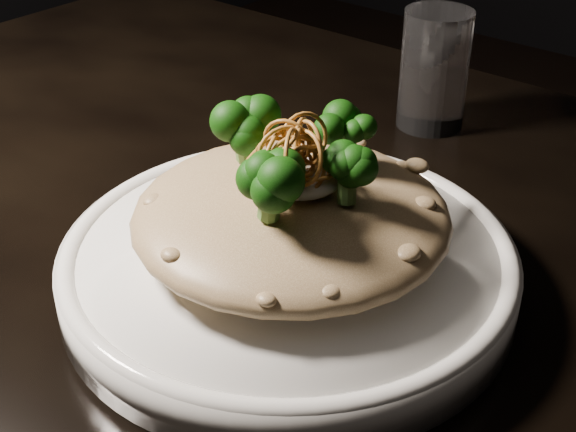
% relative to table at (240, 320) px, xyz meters
% --- Properties ---
extents(table, '(1.10, 0.80, 0.75)m').
position_rel_table_xyz_m(table, '(0.00, 0.00, 0.00)').
color(table, black).
rests_on(table, ground).
extents(plate, '(0.30, 0.30, 0.03)m').
position_rel_table_xyz_m(plate, '(0.07, -0.03, 0.10)').
color(plate, white).
rests_on(plate, table).
extents(risotto, '(0.20, 0.20, 0.04)m').
position_rel_table_xyz_m(risotto, '(0.07, -0.02, 0.14)').
color(risotto, brown).
rests_on(risotto, plate).
extents(broccoli, '(0.12, 0.12, 0.04)m').
position_rel_table_xyz_m(broccoli, '(0.07, -0.02, 0.18)').
color(broccoli, black).
rests_on(broccoli, risotto).
extents(cheese, '(0.06, 0.06, 0.02)m').
position_rel_table_xyz_m(cheese, '(0.07, -0.02, 0.17)').
color(cheese, white).
rests_on(cheese, risotto).
extents(shallots, '(0.06, 0.06, 0.04)m').
position_rel_table_xyz_m(shallots, '(0.08, -0.03, 0.19)').
color(shallots, brown).
rests_on(shallots, cheese).
extents(drinking_glass, '(0.07, 0.07, 0.11)m').
position_rel_table_xyz_m(drinking_glass, '(0.01, 0.25, 0.14)').
color(drinking_glass, white).
rests_on(drinking_glass, table).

